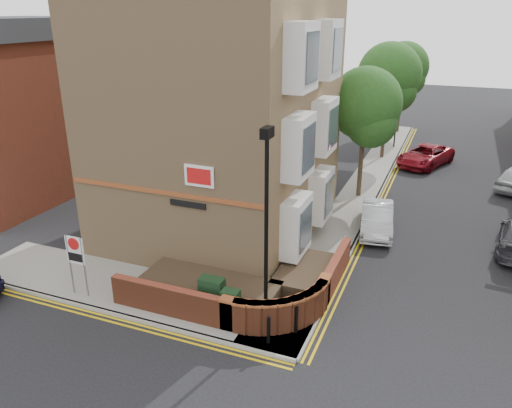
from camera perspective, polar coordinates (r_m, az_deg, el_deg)
The scene contains 22 objects.
ground at distance 15.85m, azimuth -6.13°, elevation -14.99°, with size 120.00×120.00×0.00m, color black.
pavement_corner at distance 18.49m, azimuth -13.70°, elevation -9.52°, with size 13.00×3.00×0.12m, color gray.
pavement_main at distance 29.02m, azimuth 12.35°, elevation 2.17°, with size 2.00×32.00×0.12m, color gray.
kerb_side at distance 17.50m, azimuth -16.55°, elevation -11.76°, with size 13.00×0.15×0.12m, color gray.
kerb_main_near at distance 28.89m, azimuth 14.30°, elevation 1.91°, with size 0.15×32.00×0.12m, color gray.
yellow_lines_side at distance 17.37m, azimuth -17.04°, elevation -12.31°, with size 13.00×0.28×0.01m, color gold.
yellow_lines_main at distance 28.88m, azimuth 14.78°, elevation 1.74°, with size 0.28×32.00×0.01m, color gold.
corner_building at distance 21.43m, azimuth -3.52°, elevation 12.92°, with size 8.95×10.40×13.60m.
garden_wall at distance 17.70m, azimuth -2.31°, elevation -10.59°, with size 6.80×6.00×1.20m, color brown, non-canonical shape.
lamppost at distance 14.51m, azimuth 1.18°, elevation -3.16°, with size 0.25×0.50×6.30m.
utility_cabinet_large at distance 16.52m, azimuth -5.04°, elevation -10.29°, with size 0.80×0.45×1.20m, color black.
utility_cabinet_small at distance 16.01m, azimuth -2.91°, elevation -11.55°, with size 0.55×0.40×1.10m, color black.
bollard_near at distance 15.13m, azimuth 1.45°, elevation -14.18°, with size 0.11×0.11×0.90m, color black.
bollard_far at distance 15.60m, azimuth 4.63°, elevation -13.03°, with size 0.11×0.11×0.90m, color black.
zone_sign at distance 17.95m, azimuth -19.92°, elevation -5.50°, with size 0.72×0.07×2.20m.
side_building at distance 29.01m, azimuth -26.04°, elevation 9.70°, with size 6.40×10.40×9.00m.
tree_near at distance 25.98m, azimuth 12.37°, elevation 10.56°, with size 3.64×3.65×6.70m.
tree_mid at distance 33.73m, azimuth 14.96°, elevation 13.59°, with size 4.03×4.03×7.42m.
tree_far at distance 41.65m, azimuth 16.49°, elevation 14.42°, with size 3.81×3.81×7.00m.
traffic_light_assembly at distance 36.95m, azimuth 15.87°, elevation 10.33°, with size 0.20×0.16×4.20m.
silver_car_near at distance 22.95m, azimuth 13.63°, elevation -1.61°, with size 1.35×3.86×1.27m, color #B5B9BD.
red_car_main at distance 33.71m, azimuth 18.79°, elevation 5.26°, with size 2.17×4.70×1.31m, color maroon.
Camera 1 is at (6.26, -11.15, 9.37)m, focal length 35.00 mm.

